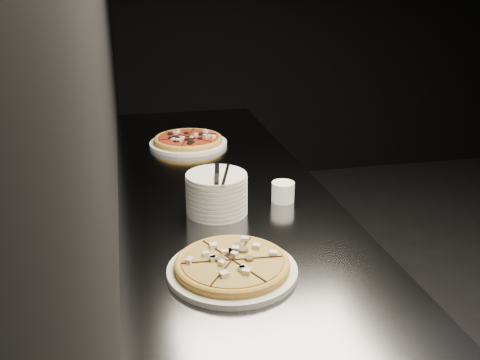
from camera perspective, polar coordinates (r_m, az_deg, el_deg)
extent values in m
cube|color=black|center=(1.77, -14.16, 12.32)|extent=(0.02, 5.00, 2.80)
cube|color=black|center=(4.92, 18.41, 17.20)|extent=(5.00, 0.02, 2.80)
cube|color=slate|center=(2.15, -1.69, -12.88)|extent=(0.70, 2.40, 0.90)
cube|color=slate|center=(1.93, -1.84, -1.49)|extent=(0.74, 2.44, 0.02)
cylinder|color=white|center=(1.42, -0.83, -9.62)|extent=(0.34, 0.34, 0.02)
cylinder|color=gold|center=(1.41, -0.83, -9.12)|extent=(0.32, 0.32, 0.01)
torus|color=gold|center=(1.41, -0.83, -8.90)|extent=(0.33, 0.33, 0.02)
cylinder|color=gold|center=(1.40, -0.83, -8.71)|extent=(0.28, 0.28, 0.01)
cylinder|color=white|center=(2.46, -5.53, 3.89)|extent=(0.35, 0.35, 0.02)
cylinder|color=gold|center=(2.45, -5.54, 4.22)|extent=(0.36, 0.36, 0.01)
torus|color=gold|center=(2.45, -5.54, 4.37)|extent=(0.37, 0.37, 0.02)
cylinder|color=#A42C17|center=(2.45, -5.55, 4.49)|extent=(0.32, 0.32, 0.01)
cylinder|color=white|center=(1.76, -2.48, -3.20)|extent=(0.20, 0.20, 0.01)
cylinder|color=white|center=(1.76, -2.49, -2.76)|extent=(0.20, 0.20, 0.01)
cylinder|color=white|center=(1.75, -2.50, -2.31)|extent=(0.20, 0.20, 0.01)
cylinder|color=white|center=(1.74, -2.51, -1.87)|extent=(0.20, 0.20, 0.01)
cylinder|color=white|center=(1.74, -2.51, -1.42)|extent=(0.20, 0.20, 0.01)
cylinder|color=white|center=(1.73, -2.52, -0.96)|extent=(0.20, 0.20, 0.01)
cylinder|color=white|center=(1.73, -2.53, -0.51)|extent=(0.20, 0.20, 0.01)
cylinder|color=white|center=(1.72, -2.54, -0.05)|extent=(0.20, 0.20, 0.01)
cylinder|color=white|center=(1.72, -2.55, 0.41)|extent=(0.20, 0.20, 0.01)
cube|color=silver|center=(1.75, -2.46, 1.16)|extent=(0.04, 0.13, 0.00)
cube|color=black|center=(1.66, -2.49, 0.11)|extent=(0.03, 0.08, 0.01)
cube|color=silver|center=(1.71, -1.51, 0.65)|extent=(0.10, 0.18, 0.00)
cylinder|color=white|center=(1.84, 4.61, -1.27)|extent=(0.08, 0.08, 0.07)
cylinder|color=black|center=(1.83, 4.63, -0.50)|extent=(0.06, 0.06, 0.01)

